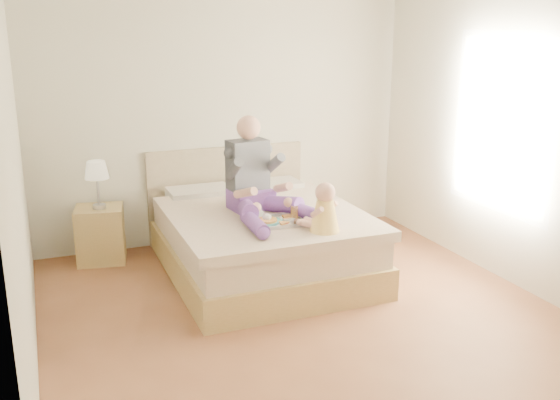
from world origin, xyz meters
name	(u,v)px	position (x,y,z in m)	size (l,w,h in m)	color
room	(316,127)	(0.08, 0.01, 1.51)	(4.02, 4.22, 2.71)	brown
bed	(258,237)	(0.00, 1.08, 0.32)	(1.70, 2.18, 1.00)	#9F834A
nightstand	(101,234)	(-1.36, 1.83, 0.27)	(0.51, 0.47, 0.55)	#9F834A
lamp	(97,173)	(-1.36, 1.80, 0.90)	(0.23, 0.23, 0.46)	#B0B1B7
adult	(257,184)	(-0.06, 0.93, 0.87)	(0.74, 1.10, 0.88)	#663A91
tray	(277,220)	(-0.02, 0.56, 0.64)	(0.45, 0.36, 0.12)	#B0B1B7
baby	(324,211)	(0.26, 0.22, 0.78)	(0.33, 0.36, 0.41)	#FFCA50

